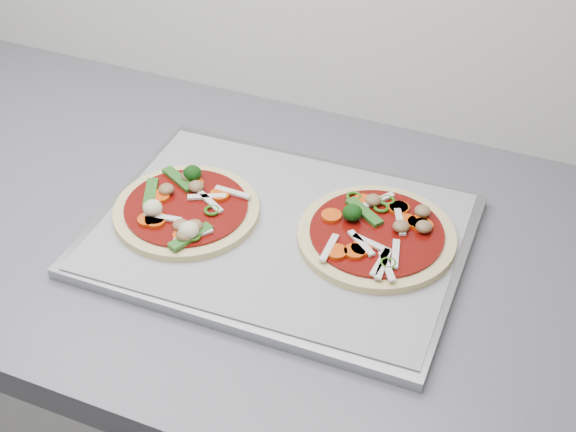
% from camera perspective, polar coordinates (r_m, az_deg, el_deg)
% --- Properties ---
extents(baking_tray, '(0.45, 0.33, 0.01)m').
position_cam_1_polar(baking_tray, '(0.98, -0.61, -1.40)').
color(baking_tray, '#97989D').
rests_on(baking_tray, countertop).
extents(parchment, '(0.43, 0.32, 0.00)m').
position_cam_1_polar(parchment, '(0.97, -0.62, -1.03)').
color(parchment, '#9D9DA2').
rests_on(parchment, baking_tray).
extents(pizza_left, '(0.19, 0.19, 0.03)m').
position_cam_1_polar(pizza_left, '(1.00, -7.31, 0.49)').
color(pizza_left, '#E8CE82').
rests_on(pizza_left, parchment).
extents(pizza_right, '(0.24, 0.24, 0.03)m').
position_cam_1_polar(pizza_right, '(0.96, 6.35, -1.25)').
color(pizza_right, '#E8CE82').
rests_on(pizza_right, parchment).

